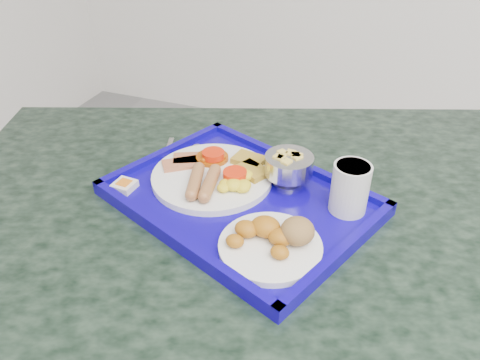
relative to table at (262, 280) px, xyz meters
The scene contains 9 objects.
table is the anchor object (origin of this frame).
tray 0.22m from the table, 164.09° to the right, with size 0.57×0.50×0.03m.
main_plate 0.26m from the table, 168.10° to the left, with size 0.24×0.24×0.04m.
bread_plate 0.28m from the table, 65.89° to the right, with size 0.17×0.17×0.06m.
fruit_bowl 0.27m from the table, 66.54° to the left, with size 0.10×0.10×0.07m.
juice_cup 0.31m from the table, ahead, with size 0.07×0.07×0.10m.
spoon 0.33m from the table, 154.58° to the left, with size 0.09×0.15×0.01m.
knife 0.34m from the table, 164.42° to the left, with size 0.01×0.16×0.00m, color #BABABD.
jam_packet 0.36m from the table, 166.08° to the right, with size 0.04×0.04×0.02m.
Camera 1 is at (-0.98, 0.43, 1.35)m, focal length 35.00 mm.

